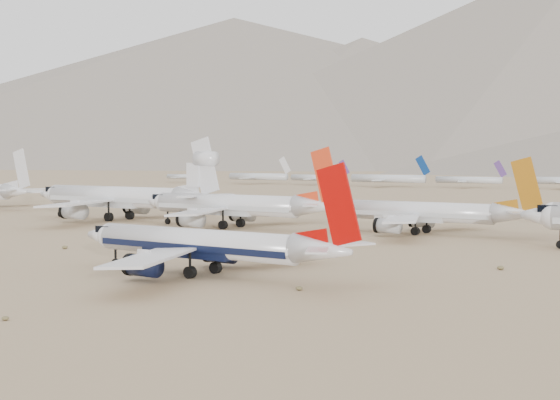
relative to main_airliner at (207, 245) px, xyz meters
name	(u,v)px	position (x,y,z in m)	size (l,w,h in m)	color
ground	(135,274)	(-8.73, -4.10, -4.03)	(7000.00, 7000.00, 0.00)	#8C7551
main_airliner	(207,245)	(0.00, 0.00, 0.00)	(41.58, 40.61, 14.67)	silver
row2_gold_tail	(424,213)	(0.30, 67.63, 0.30)	(43.55, 42.59, 15.51)	silver
row2_orange_tail	(234,206)	(-39.24, 57.05, 0.88)	(49.11, 48.04, 17.52)	silver
row2_white_trijet	(123,197)	(-74.54, 58.78, 1.77)	(56.62, 55.34, 20.06)	silver
distant_storage_row	(497,180)	(-66.58, 311.57, 0.28)	(470.33, 62.17, 14.78)	silver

